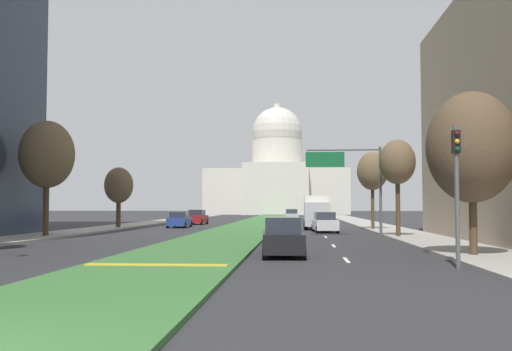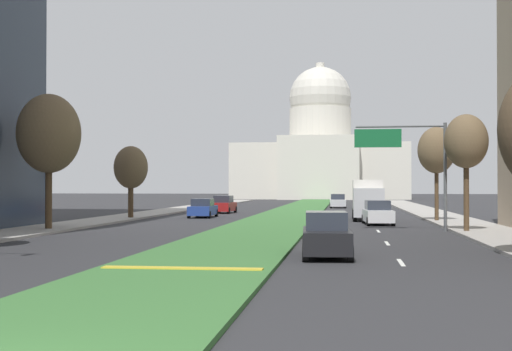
{
  "view_description": "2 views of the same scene",
  "coord_description": "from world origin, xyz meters",
  "px_view_note": "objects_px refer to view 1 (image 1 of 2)",
  "views": [
    {
      "loc": [
        5.04,
        -7.63,
        2.3
      ],
      "look_at": [
        1.54,
        41.2,
        4.83
      ],
      "focal_mm": 40.26,
      "sensor_mm": 36.0,
      "label": 1
    },
    {
      "loc": [
        5.1,
        -9.15,
        2.77
      ],
      "look_at": [
        -1.38,
        42.41,
        3.48
      ],
      "focal_mm": 49.79,
      "sensor_mm": 36.0,
      "label": 2
    }
  ],
  "objects_px": {
    "sedan_lead_stopped": "(283,238)",
    "box_truck_delivery": "(316,212)",
    "sedan_far_horizon": "(197,218)",
    "traffic_light_near_right": "(457,177)",
    "sedan_very_far": "(292,215)",
    "street_tree_right_near": "(472,147)",
    "street_tree_right_mid": "(397,163)",
    "sedan_midblock": "(325,223)",
    "capitol_building": "(277,177)",
    "street_tree_right_far": "(372,172)",
    "overhead_guide_sign": "(352,173)",
    "street_tree_left_far": "(119,186)",
    "sedan_distant": "(180,220)",
    "street_tree_left_mid": "(47,155)"
  },
  "relations": [
    {
      "from": "street_tree_right_near",
      "to": "sedan_distant",
      "type": "height_order",
      "value": "street_tree_right_near"
    },
    {
      "from": "sedan_very_far",
      "to": "overhead_guide_sign",
      "type": "bearing_deg",
      "value": -83.8
    },
    {
      "from": "sedan_far_horizon",
      "to": "box_truck_delivery",
      "type": "bearing_deg",
      "value": -42.36
    },
    {
      "from": "street_tree_right_mid",
      "to": "sedan_far_horizon",
      "type": "height_order",
      "value": "street_tree_right_mid"
    },
    {
      "from": "street_tree_right_mid",
      "to": "sedan_distant",
      "type": "relative_size",
      "value": 1.46
    },
    {
      "from": "street_tree_right_mid",
      "to": "sedan_distant",
      "type": "distance_m",
      "value": 26.5
    },
    {
      "from": "street_tree_right_mid",
      "to": "street_tree_left_far",
      "type": "bearing_deg",
      "value": 149.77
    },
    {
      "from": "overhead_guide_sign",
      "to": "sedan_midblock",
      "type": "distance_m",
      "value": 8.35
    },
    {
      "from": "street_tree_right_near",
      "to": "street_tree_left_far",
      "type": "xyz_separation_m",
      "value": [
        -24.98,
        29.04,
        -0.65
      ]
    },
    {
      "from": "street_tree_left_far",
      "to": "box_truck_delivery",
      "type": "bearing_deg",
      "value": 1.77
    },
    {
      "from": "capitol_building",
      "to": "street_tree_right_near",
      "type": "bearing_deg",
      "value": -83.92
    },
    {
      "from": "capitol_building",
      "to": "box_truck_delivery",
      "type": "distance_m",
      "value": 89.99
    },
    {
      "from": "traffic_light_near_right",
      "to": "sedan_far_horizon",
      "type": "bearing_deg",
      "value": 110.78
    },
    {
      "from": "sedan_very_far",
      "to": "sedan_far_horizon",
      "type": "bearing_deg",
      "value": -121.46
    },
    {
      "from": "sedan_distant",
      "to": "capitol_building",
      "type": "bearing_deg",
      "value": 85.34
    },
    {
      "from": "box_truck_delivery",
      "to": "street_tree_left_mid",
      "type": "bearing_deg",
      "value": -141.3
    },
    {
      "from": "traffic_light_near_right",
      "to": "street_tree_right_far",
      "type": "distance_m",
      "value": 31.67
    },
    {
      "from": "street_tree_right_far",
      "to": "sedan_far_horizon",
      "type": "xyz_separation_m",
      "value": [
        -18.75,
        14.98,
        -4.54
      ]
    },
    {
      "from": "street_tree_right_near",
      "to": "capitol_building",
      "type": "bearing_deg",
      "value": 96.08
    },
    {
      "from": "capitol_building",
      "to": "street_tree_right_near",
      "type": "distance_m",
      "value": 119.79
    },
    {
      "from": "street_tree_right_far",
      "to": "street_tree_left_far",
      "type": "bearing_deg",
      "value": 175.56
    },
    {
      "from": "capitol_building",
      "to": "street_tree_left_far",
      "type": "relative_size",
      "value": 5.91
    },
    {
      "from": "street_tree_right_mid",
      "to": "box_truck_delivery",
      "type": "relative_size",
      "value": 1.07
    },
    {
      "from": "street_tree_right_far",
      "to": "sedan_very_far",
      "type": "distance_m",
      "value": 34.23
    },
    {
      "from": "street_tree_right_far",
      "to": "sedan_lead_stopped",
      "type": "bearing_deg",
      "value": -105.7
    },
    {
      "from": "overhead_guide_sign",
      "to": "traffic_light_near_right",
      "type": "bearing_deg",
      "value": -84.92
    },
    {
      "from": "traffic_light_near_right",
      "to": "sedan_very_far",
      "type": "distance_m",
      "value": 65.01
    },
    {
      "from": "street_tree_right_far",
      "to": "sedan_midblock",
      "type": "relative_size",
      "value": 1.55
    },
    {
      "from": "sedan_very_far",
      "to": "box_truck_delivery",
      "type": "xyz_separation_m",
      "value": [
        2.67,
        -30.57,
        0.88
      ]
    },
    {
      "from": "capitol_building",
      "to": "box_truck_delivery",
      "type": "relative_size",
      "value": 5.52
    },
    {
      "from": "street_tree_right_mid",
      "to": "sedan_far_horizon",
      "type": "xyz_separation_m",
      "value": [
        -18.88,
        27.28,
        -4.43
      ]
    },
    {
      "from": "box_truck_delivery",
      "to": "sedan_far_horizon",
      "type": "bearing_deg",
      "value": 137.64
    },
    {
      "from": "street_tree_right_mid",
      "to": "sedan_midblock",
      "type": "bearing_deg",
      "value": 119.0
    },
    {
      "from": "sedan_midblock",
      "to": "capitol_building",
      "type": "bearing_deg",
      "value": 94.4
    },
    {
      "from": "capitol_building",
      "to": "overhead_guide_sign",
      "type": "distance_m",
      "value": 103.49
    },
    {
      "from": "traffic_light_near_right",
      "to": "sedan_midblock",
      "type": "distance_m",
      "value": 28.02
    },
    {
      "from": "sedan_lead_stopped",
      "to": "sedan_far_horizon",
      "type": "relative_size",
      "value": 1.08
    },
    {
      "from": "sedan_midblock",
      "to": "sedan_far_horizon",
      "type": "bearing_deg",
      "value": 127.0
    },
    {
      "from": "street_tree_right_near",
      "to": "street_tree_right_mid",
      "type": "relative_size",
      "value": 1.06
    },
    {
      "from": "sedan_lead_stopped",
      "to": "box_truck_delivery",
      "type": "bearing_deg",
      "value": 85.11
    },
    {
      "from": "sedan_lead_stopped",
      "to": "box_truck_delivery",
      "type": "distance_m",
      "value": 29.36
    },
    {
      "from": "street_tree_right_mid",
      "to": "sedan_very_far",
      "type": "distance_m",
      "value": 46.23
    },
    {
      "from": "capitol_building",
      "to": "street_tree_left_far",
      "type": "distance_m",
      "value": 90.97
    },
    {
      "from": "sedan_very_far",
      "to": "traffic_light_near_right",
      "type": "bearing_deg",
      "value": -84.15
    },
    {
      "from": "sedan_distant",
      "to": "sedan_far_horizon",
      "type": "distance_m",
      "value": 9.44
    },
    {
      "from": "street_tree_left_mid",
      "to": "street_tree_left_far",
      "type": "relative_size",
      "value": 1.39
    },
    {
      "from": "street_tree_right_far",
      "to": "sedan_lead_stopped",
      "type": "distance_m",
      "value": 28.18
    },
    {
      "from": "capitol_building",
      "to": "street_tree_left_far",
      "type": "bearing_deg",
      "value": -97.78
    },
    {
      "from": "overhead_guide_sign",
      "to": "street_tree_right_far",
      "type": "xyz_separation_m",
      "value": [
        2.9,
        11.13,
        0.71
      ]
    },
    {
      "from": "sedan_lead_stopped",
      "to": "street_tree_right_near",
      "type": "bearing_deg",
      "value": -2.7
    }
  ]
}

